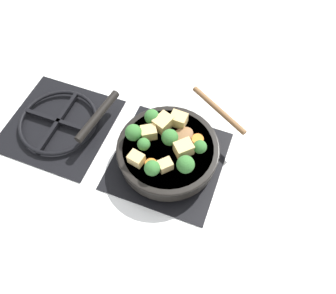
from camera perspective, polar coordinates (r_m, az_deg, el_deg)
name	(u,v)px	position (r m, az deg, el deg)	size (l,w,h in m)	color
ground_plane	(168,161)	(0.96, 0.00, -2.41)	(2.40, 2.40, 0.00)	white
front_burner_grate	(168,159)	(0.95, 0.00, -2.06)	(0.31, 0.31, 0.03)	black
rear_burner_grate	(59,123)	(1.07, -18.45, 4.04)	(0.31, 0.31, 0.03)	black
skillet_pan	(167,151)	(0.91, -0.19, -0.64)	(0.28, 0.40, 0.05)	black
wooden_spoon	(202,121)	(0.93, 6.00, 4.45)	(0.22, 0.20, 0.02)	brown
tofu_cube_center_large	(149,132)	(0.89, -3.37, 2.54)	(0.04, 0.03, 0.03)	#DBB770
tofu_cube_near_handle	(184,149)	(0.86, 2.73, -0.29)	(0.05, 0.04, 0.04)	#DBB770
tofu_cube_east_chunk	(165,165)	(0.84, -0.48, -3.17)	(0.04, 0.03, 0.03)	#DBB770
tofu_cube_west_chunk	(136,159)	(0.86, -5.55, -2.04)	(0.04, 0.03, 0.03)	#DBB770
tofu_cube_back_piece	(163,123)	(0.91, -0.86, 4.20)	(0.05, 0.04, 0.04)	#DBB770
tofu_cube_front_piece	(177,119)	(0.92, 1.65, 4.86)	(0.05, 0.04, 0.04)	#DBB770
broccoli_floret_near_spoon	(152,168)	(0.83, -2.76, -3.70)	(0.04, 0.04, 0.05)	#709956
broccoli_floret_center_top	(170,137)	(0.87, 0.31, 1.68)	(0.05, 0.05, 0.05)	#709956
broccoli_floret_east_rim	(144,144)	(0.87, -4.25, 0.48)	(0.03, 0.03, 0.04)	#709956
broccoli_floret_west_rim	(200,147)	(0.86, 5.59, 0.01)	(0.04, 0.04, 0.04)	#709956
broccoli_floret_north_edge	(133,133)	(0.88, -6.03, 2.50)	(0.05, 0.05, 0.05)	#709956
broccoli_floret_south_cluster	(186,164)	(0.83, 3.07, -3.05)	(0.05, 0.05, 0.05)	#709956
broccoli_floret_mid_floret	(152,117)	(0.91, -2.83, 5.26)	(0.04, 0.04, 0.05)	#709956
carrot_slice_orange_thin	(151,164)	(0.86, -2.96, -2.99)	(0.03, 0.03, 0.01)	orange
carrot_slice_near_center	(198,139)	(0.90, 5.17, 1.39)	(0.03, 0.03, 0.01)	orange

